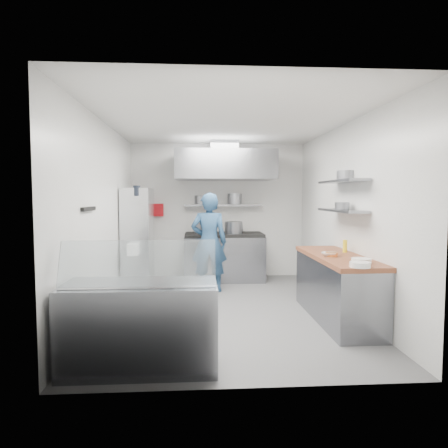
{
  "coord_description": "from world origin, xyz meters",
  "views": [
    {
      "loc": [
        -0.44,
        -5.91,
        1.71
      ],
      "look_at": [
        0.0,
        0.6,
        1.25
      ],
      "focal_mm": 32.0,
      "sensor_mm": 36.0,
      "label": 1
    }
  ],
  "objects": [
    {
      "name": "stock_pot_mid",
      "position": [
        0.28,
        1.98,
        1.08
      ],
      "size": [
        0.35,
        0.35,
        0.24
      ],
      "primitive_type": "cylinder",
      "color": "slate",
      "rests_on": "cooktop"
    },
    {
      "name": "wall_back",
      "position": [
        0.0,
        2.5,
        1.4
      ],
      "size": [
        3.6,
        2.8,
        0.02
      ],
      "primitive_type": "cube",
      "rotation": [
        1.57,
        0.0,
        0.0
      ],
      "color": "white",
      "rests_on": "floor"
    },
    {
      "name": "cooktop",
      "position": [
        0.1,
        2.1,
        0.93
      ],
      "size": [
        1.57,
        0.78,
        0.06
      ],
      "primitive_type": "cube",
      "color": "black",
      "rests_on": "gas_range"
    },
    {
      "name": "stock_pot_left",
      "position": [
        -0.38,
        2.08,
        1.06
      ],
      "size": [
        0.25,
        0.25,
        0.2
      ],
      "primitive_type": "cylinder",
      "color": "slate",
      "rests_on": "cooktop"
    },
    {
      "name": "mixing_bowl",
      "position": [
        1.33,
        -0.7,
        0.93
      ],
      "size": [
        0.27,
        0.27,
        0.05
      ],
      "primitive_type": "imported",
      "rotation": [
        0.0,
        0.0,
        -0.4
      ],
      "color": "white",
      "rests_on": "prep_counter_top"
    },
    {
      "name": "prep_counter_top",
      "position": [
        1.48,
        -0.6,
        0.87
      ],
      "size": [
        0.65,
        2.04,
        0.06
      ],
      "primitive_type": "cube",
      "color": "brown",
      "rests_on": "prep_counter_base"
    },
    {
      "name": "chef",
      "position": [
        -0.23,
        1.17,
        0.88
      ],
      "size": [
        0.67,
        0.46,
        1.77
      ],
      "primitive_type": "imported",
      "rotation": [
        0.0,
        0.0,
        3.08
      ],
      "color": "navy",
      "rests_on": "floor"
    },
    {
      "name": "rack_bin_a",
      "position": [
        -1.53,
        0.91,
        0.8
      ],
      "size": [
        0.17,
        0.22,
        0.2
      ],
      "primitive_type": "cube",
      "color": "white",
      "rests_on": "wire_rack"
    },
    {
      "name": "wall_shelf_lower",
      "position": [
        1.64,
        -0.3,
        1.5
      ],
      "size": [
        0.3,
        1.3,
        0.04
      ],
      "primitive_type": "cube",
      "color": "gray",
      "rests_on": "wall_right"
    },
    {
      "name": "wall_front",
      "position": [
        0.0,
        -2.5,
        1.4
      ],
      "size": [
        3.6,
        2.8,
        0.02
      ],
      "primitive_type": "cube",
      "rotation": [
        -1.57,
        0.0,
        0.0
      ],
      "color": "white",
      "rests_on": "floor"
    },
    {
      "name": "plate_stack_b",
      "position": [
        1.53,
        -1.28,
        0.93
      ],
      "size": [
        0.23,
        0.23,
        0.06
      ],
      "primitive_type": "cylinder",
      "color": "white",
      "rests_on": "prep_counter_top"
    },
    {
      "name": "shelf_pot_a",
      "position": [
        -0.37,
        2.49,
        1.63
      ],
      "size": [
        0.24,
        0.24,
        0.18
      ],
      "primitive_type": "cylinder",
      "color": "slate",
      "rests_on": "over_range_shelf"
    },
    {
      "name": "gas_range",
      "position": [
        0.1,
        2.1,
        0.45
      ],
      "size": [
        1.6,
        0.8,
        0.9
      ],
      "primitive_type": "cube",
      "color": "gray",
      "rests_on": "floor"
    },
    {
      "name": "rack_jar",
      "position": [
        -1.48,
        1.08,
        1.8
      ],
      "size": [
        0.12,
        0.12,
        0.18
      ],
      "primitive_type": "cylinder",
      "color": "black",
      "rests_on": "wire_rack"
    },
    {
      "name": "hood_duct",
      "position": [
        0.1,
        2.15,
        2.68
      ],
      "size": [
        0.55,
        0.55,
        0.24
      ],
      "primitive_type": "cube",
      "color": "slate",
      "rests_on": "extractor_hood"
    },
    {
      "name": "wall_shelf_upper",
      "position": [
        1.64,
        -0.3,
        1.92
      ],
      "size": [
        0.3,
        1.3,
        0.04
      ],
      "primitive_type": "cube",
      "color": "gray",
      "rests_on": "wall_right"
    },
    {
      "name": "red_firebox",
      "position": [
        -1.25,
        2.44,
        1.42
      ],
      "size": [
        0.22,
        0.1,
        0.26
      ],
      "primitive_type": "cube",
      "color": "#B60E16",
      "rests_on": "wall_back"
    },
    {
      "name": "shelf_pot_b",
      "position": [
        0.32,
        2.1,
        1.65
      ],
      "size": [
        0.29,
        0.29,
        0.22
      ],
      "primitive_type": "cylinder",
      "color": "slate",
      "rests_on": "over_range_shelf"
    },
    {
      "name": "wire_rack",
      "position": [
        -1.53,
        1.49,
        0.93
      ],
      "size": [
        0.5,
        0.9,
        1.85
      ],
      "primitive_type": "cube",
      "color": "silver",
      "rests_on": "floor"
    },
    {
      "name": "rack_bin_b",
      "position": [
        -1.53,
        1.4,
        1.3
      ],
      "size": [
        0.14,
        0.17,
        0.15
      ],
      "primitive_type": "cube",
      "color": "yellow",
      "rests_on": "wire_rack"
    },
    {
      "name": "knife_strip",
      "position": [
        -1.78,
        -0.9,
        1.55
      ],
      "size": [
        0.04,
        0.55,
        0.05
      ],
      "primitive_type": "cube",
      "color": "black",
      "rests_on": "wall_left"
    },
    {
      "name": "squeeze_bottle",
      "position": [
        1.68,
        -0.35,
        0.99
      ],
      "size": [
        0.06,
        0.06,
        0.18
      ],
      "primitive_type": "cylinder",
      "color": "yellow",
      "rests_on": "prep_counter_top"
    },
    {
      "name": "over_range_shelf",
      "position": [
        0.1,
        2.34,
        1.52
      ],
      "size": [
        1.6,
        0.3,
        0.04
      ],
      "primitive_type": "cube",
      "color": "gray",
      "rests_on": "wall_back"
    },
    {
      "name": "shelf_pot_c",
      "position": [
        1.65,
        -0.3,
        1.57
      ],
      "size": [
        0.2,
        0.2,
        0.1
      ],
      "primitive_type": "cylinder",
      "color": "slate",
      "rests_on": "wall_shelf_lower"
    },
    {
      "name": "extractor_hood",
      "position": [
        0.1,
        1.93,
        2.3
      ],
      "size": [
        1.9,
        1.15,
        0.55
      ],
      "primitive_type": "cube",
      "color": "gray",
      "rests_on": "wall_back"
    },
    {
      "name": "display_case",
      "position": [
        -1.0,
        -2.0,
        0.42
      ],
      "size": [
        1.5,
        0.7,
        0.85
      ],
      "primitive_type": "cube",
      "color": "gray",
      "rests_on": "floor"
    },
    {
      "name": "shelf_pot_d",
      "position": [
        1.75,
        -0.18,
        2.01
      ],
      "size": [
        0.29,
        0.29,
        0.14
      ],
      "primitive_type": "cylinder",
      "color": "slate",
      "rests_on": "wall_shelf_upper"
    },
    {
      "name": "prep_counter_base",
      "position": [
        1.48,
        -0.6,
        0.42
      ],
      "size": [
        0.62,
        2.0,
        0.84
      ],
      "primitive_type": "cube",
      "color": "gray",
      "rests_on": "floor"
    },
    {
      "name": "stock_pot_right",
      "position": [
        0.37,
        2.39,
        1.04
      ],
      "size": [
        0.28,
        0.28,
        0.16
      ],
      "primitive_type": "cylinder",
      "color": "slate",
      "rests_on": "cooktop"
    },
    {
      "name": "ceiling",
      "position": [
        0.0,
        0.0,
        2.8
      ],
      "size": [
        5.0,
        5.0,
        0.0
      ],
      "primitive_type": "plane",
      "rotation": [
        3.14,
        0.0,
        0.0
      ],
      "color": "silver",
      "rests_on": "wall_back"
    },
    {
      "name": "floor",
      "position": [
        0.0,
        0.0,
        0.0
      ],
      "size": [
        5.0,
        5.0,
        0.0
      ],
      "primitive_type": "plane",
      "color": "#4B4B4D",
      "rests_on": "ground"
    },
    {
      "name": "wall_right",
      "position": [
        1.8,
        0.0,
        1.4
      ],
      "size": [
        2.8,
        5.0,
        0.02
      ],
      "primitive_type": "cube",
      "rotation": [
        1.57,
        0.0,
        -1.57
      ],
      "color": "white",
      "rests_on": "floor"
    },
    {
      "name": "display_glass",
      "position": [
        -1.0,
        -2.12,
        1.07
      ],
      "size": [
        1.47,
        0.19,
        0.42
      ],
      "primitive_type": "cube",
      "rotation": [
        -0.38,
        0.0,
        0.0
      ],
      "color": "silver",
      "rests_on": "display_case"
    },
    {
      "name": "wall_left",
      "position": [
        -1.8,
        0.0,
        1.4
      ],
      "size": [
        2.8,
        5.0,
        0.02
      ],
      "primitive_type": "cube",
      "rotation": [
        1.57,
        0.0,
        1.57
      ],
      "color": "white",
      "rests_on": "floor"
    },
    {
      "name": "plate_stack_a",
      "position": [
        1.41,
        -1.54,
        0.93
      ],
      "size": [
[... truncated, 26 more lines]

